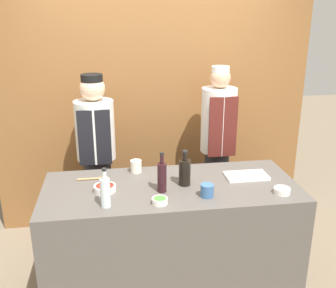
{
  "coord_description": "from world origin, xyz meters",
  "views": [
    {
      "loc": [
        -0.42,
        -2.68,
        2.2
      ],
      "look_at": [
        0.0,
        0.16,
        1.21
      ],
      "focal_mm": 42.0,
      "sensor_mm": 36.0,
      "label": 1
    }
  ],
  "objects_px": {
    "bottle_soy": "(185,172)",
    "cup_cream": "(136,166)",
    "bottle_wine": "(162,176)",
    "chef_left": "(97,156)",
    "sauce_bowl_green": "(160,201)",
    "wooden_spoon": "(97,178)",
    "sauce_bowl_yellow": "(282,190)",
    "cup_blue": "(207,191)",
    "bottle_clear": "(105,192)",
    "sauce_bowl_red": "(105,188)",
    "cutting_board": "(246,176)",
    "chef_right": "(217,147)"
  },
  "relations": [
    {
      "from": "sauce_bowl_green",
      "to": "cup_blue",
      "type": "xyz_separation_m",
      "value": [
        0.35,
        0.06,
        0.02
      ]
    },
    {
      "from": "sauce_bowl_yellow",
      "to": "bottle_clear",
      "type": "distance_m",
      "value": 1.27
    },
    {
      "from": "cup_cream",
      "to": "cup_blue",
      "type": "bearing_deg",
      "value": -47.93
    },
    {
      "from": "sauce_bowl_yellow",
      "to": "chef_left",
      "type": "height_order",
      "value": "chef_left"
    },
    {
      "from": "sauce_bowl_green",
      "to": "cup_cream",
      "type": "relative_size",
      "value": 1.09
    },
    {
      "from": "sauce_bowl_red",
      "to": "bottle_clear",
      "type": "height_order",
      "value": "bottle_clear"
    },
    {
      "from": "sauce_bowl_red",
      "to": "chef_left",
      "type": "bearing_deg",
      "value": 95.74
    },
    {
      "from": "chef_left",
      "to": "bottle_soy",
      "type": "bearing_deg",
      "value": -49.15
    },
    {
      "from": "sauce_bowl_yellow",
      "to": "cup_cream",
      "type": "relative_size",
      "value": 1.18
    },
    {
      "from": "cup_blue",
      "to": "chef_right",
      "type": "relative_size",
      "value": 0.06
    },
    {
      "from": "bottle_soy",
      "to": "wooden_spoon",
      "type": "bearing_deg",
      "value": 163.56
    },
    {
      "from": "cup_blue",
      "to": "cup_cream",
      "type": "bearing_deg",
      "value": 132.07
    },
    {
      "from": "sauce_bowl_green",
      "to": "bottle_soy",
      "type": "height_order",
      "value": "bottle_soy"
    },
    {
      "from": "sauce_bowl_green",
      "to": "chef_right",
      "type": "bearing_deg",
      "value": 56.77
    },
    {
      "from": "bottle_wine",
      "to": "wooden_spoon",
      "type": "distance_m",
      "value": 0.57
    },
    {
      "from": "sauce_bowl_red",
      "to": "cup_cream",
      "type": "height_order",
      "value": "cup_cream"
    },
    {
      "from": "cutting_board",
      "to": "bottle_wine",
      "type": "relative_size",
      "value": 1.1
    },
    {
      "from": "bottle_soy",
      "to": "cup_cream",
      "type": "bearing_deg",
      "value": 139.32
    },
    {
      "from": "bottle_soy",
      "to": "chef_right",
      "type": "xyz_separation_m",
      "value": [
        0.47,
        0.79,
        -0.1
      ]
    },
    {
      "from": "sauce_bowl_yellow",
      "to": "bottle_wine",
      "type": "distance_m",
      "value": 0.88
    },
    {
      "from": "sauce_bowl_green",
      "to": "wooden_spoon",
      "type": "distance_m",
      "value": 0.65
    },
    {
      "from": "chef_left",
      "to": "cup_cream",
      "type": "bearing_deg",
      "value": -55.7
    },
    {
      "from": "bottle_wine",
      "to": "chef_left",
      "type": "height_order",
      "value": "chef_left"
    },
    {
      "from": "sauce_bowl_red",
      "to": "bottle_wine",
      "type": "relative_size",
      "value": 0.53
    },
    {
      "from": "wooden_spoon",
      "to": "sauce_bowl_yellow",
      "type": "bearing_deg",
      "value": -18.51
    },
    {
      "from": "chef_right",
      "to": "bottle_wine",
      "type": "bearing_deg",
      "value": -126.83
    },
    {
      "from": "wooden_spoon",
      "to": "chef_right",
      "type": "xyz_separation_m",
      "value": [
        1.14,
        0.59,
        -0.01
      ]
    },
    {
      "from": "sauce_bowl_yellow",
      "to": "cutting_board",
      "type": "distance_m",
      "value": 0.36
    },
    {
      "from": "sauce_bowl_red",
      "to": "cup_cream",
      "type": "relative_size",
      "value": 1.61
    },
    {
      "from": "bottle_clear",
      "to": "bottle_wine",
      "type": "bearing_deg",
      "value": 22.91
    },
    {
      "from": "sauce_bowl_green",
      "to": "bottle_soy",
      "type": "distance_m",
      "value": 0.37
    },
    {
      "from": "cutting_board",
      "to": "cup_cream",
      "type": "distance_m",
      "value": 0.89
    },
    {
      "from": "bottle_clear",
      "to": "chef_left",
      "type": "relative_size",
      "value": 0.17
    },
    {
      "from": "wooden_spoon",
      "to": "cutting_board",
      "type": "bearing_deg",
      "value": -6.21
    },
    {
      "from": "cutting_board",
      "to": "chef_left",
      "type": "bearing_deg",
      "value": 148.94
    },
    {
      "from": "cup_blue",
      "to": "chef_left",
      "type": "relative_size",
      "value": 0.06
    },
    {
      "from": "sauce_bowl_green",
      "to": "chef_left",
      "type": "distance_m",
      "value": 1.16
    },
    {
      "from": "sauce_bowl_red",
      "to": "bottle_clear",
      "type": "xyz_separation_m",
      "value": [
        0.01,
        -0.24,
        0.08
      ]
    },
    {
      "from": "cup_blue",
      "to": "wooden_spoon",
      "type": "distance_m",
      "value": 0.89
    },
    {
      "from": "bottle_clear",
      "to": "sauce_bowl_yellow",
      "type": "bearing_deg",
      "value": 0.57
    },
    {
      "from": "cup_blue",
      "to": "chef_left",
      "type": "height_order",
      "value": "chef_left"
    },
    {
      "from": "cutting_board",
      "to": "chef_right",
      "type": "bearing_deg",
      "value": 93.25
    },
    {
      "from": "cutting_board",
      "to": "cup_blue",
      "type": "bearing_deg",
      "value": -143.77
    },
    {
      "from": "sauce_bowl_yellow",
      "to": "sauce_bowl_red",
      "type": "bearing_deg",
      "value": 169.93
    },
    {
      "from": "bottle_soy",
      "to": "cutting_board",
      "type": "bearing_deg",
      "value": 7.55
    },
    {
      "from": "cup_blue",
      "to": "sauce_bowl_yellow",
      "type": "bearing_deg",
      "value": -3.27
    },
    {
      "from": "sauce_bowl_green",
      "to": "cup_blue",
      "type": "distance_m",
      "value": 0.35
    },
    {
      "from": "bottle_wine",
      "to": "bottle_soy",
      "type": "height_order",
      "value": "bottle_wine"
    },
    {
      "from": "cup_blue",
      "to": "chef_right",
      "type": "xyz_separation_m",
      "value": [
        0.35,
        1.01,
        -0.04
      ]
    },
    {
      "from": "cutting_board",
      "to": "cup_cream",
      "type": "relative_size",
      "value": 3.32
    }
  ]
}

